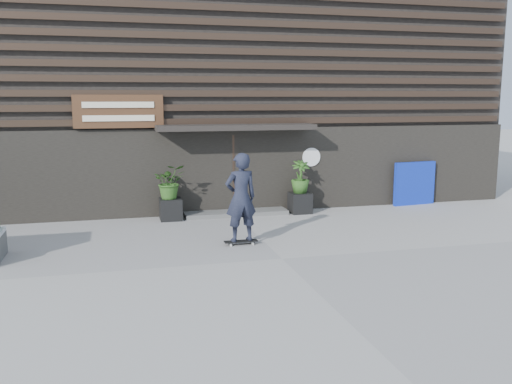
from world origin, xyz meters
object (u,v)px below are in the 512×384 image
object	(u,v)px
skateboarder	(241,198)
planter_pot_left	(171,209)
planter_pot_right	(300,203)
blue_tarp	(414,183)

from	to	relation	value
skateboarder	planter_pot_left	bearing A→B (deg)	113.02
planter_pot_left	skateboarder	xyz separation A→B (m)	(1.31, -3.08, 0.81)
planter_pot_left	skateboarder	world-z (taller)	skateboarder
planter_pot_right	blue_tarp	xyz separation A→B (m)	(3.92, 0.30, 0.38)
planter_pot_right	blue_tarp	bearing A→B (deg)	4.38
planter_pot_left	blue_tarp	bearing A→B (deg)	2.23
blue_tarp	planter_pot_right	bearing A→B (deg)	177.73
planter_pot_right	skateboarder	distance (m)	4.04
planter_pot_right	skateboarder	world-z (taller)	skateboarder
planter_pot_left	skateboarder	size ratio (longest dim) A/B	0.28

